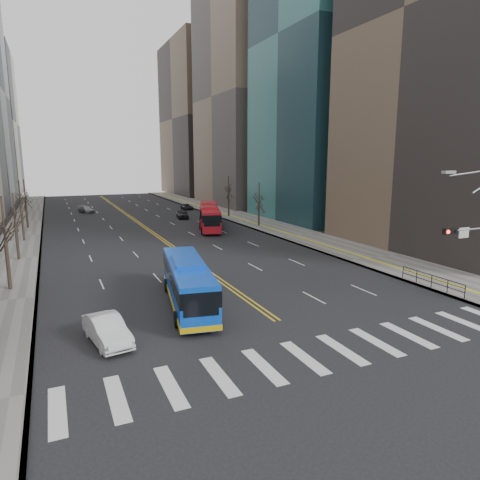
# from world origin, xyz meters

# --- Properties ---
(ground) EXTENTS (220.00, 220.00, 0.00)m
(ground) POSITION_xyz_m (0.00, 0.00, 0.00)
(ground) COLOR black
(sidewalk_right) EXTENTS (7.00, 130.00, 0.15)m
(sidewalk_right) POSITION_xyz_m (17.50, 45.00, 0.07)
(sidewalk_right) COLOR #65635E
(sidewalk_right) RESTS_ON ground
(sidewalk_left) EXTENTS (5.00, 130.00, 0.15)m
(sidewalk_left) POSITION_xyz_m (-16.50, 45.00, 0.07)
(sidewalk_left) COLOR #65635E
(sidewalk_left) RESTS_ON ground
(crosswalk) EXTENTS (26.70, 4.00, 0.01)m
(crosswalk) POSITION_xyz_m (0.00, 0.00, 0.01)
(crosswalk) COLOR silver
(crosswalk) RESTS_ON ground
(centerline) EXTENTS (0.55, 100.00, 0.01)m
(centerline) POSITION_xyz_m (0.00, 55.00, 0.01)
(centerline) COLOR gold
(centerline) RESTS_ON ground
(office_towers) EXTENTS (83.00, 134.00, 58.00)m
(office_towers) POSITION_xyz_m (0.12, 68.51, 23.92)
(office_towers) COLOR #979799
(office_towers) RESTS_ON ground
(signal_mast) EXTENTS (5.37, 0.37, 9.39)m
(signal_mast) POSITION_xyz_m (13.77, 2.00, 4.86)
(signal_mast) COLOR gray
(signal_mast) RESTS_ON ground
(pedestrian_railing) EXTENTS (0.06, 6.06, 1.02)m
(pedestrian_railing) POSITION_xyz_m (14.30, 6.00, 0.82)
(pedestrian_railing) COLOR black
(pedestrian_railing) RESTS_ON sidewalk_right
(street_trees) EXTENTS (35.20, 47.20, 7.60)m
(street_trees) POSITION_xyz_m (-7.18, 34.55, 4.87)
(street_trees) COLOR #2B231A
(street_trees) RESTS_ON ground
(blue_bus) EXTENTS (4.32, 11.73, 3.36)m
(blue_bus) POSITION_xyz_m (-4.33, 10.05, 1.76)
(blue_bus) COLOR blue
(blue_bus) RESTS_ON ground
(red_bus_near) EXTENTS (5.65, 11.24, 3.49)m
(red_bus_near) POSITION_xyz_m (8.06, 39.81, 1.94)
(red_bus_near) COLOR #AC121E
(red_bus_near) RESTS_ON ground
(red_bus_far) EXTENTS (6.15, 11.60, 3.60)m
(red_bus_far) POSITION_xyz_m (9.32, 43.77, 2.00)
(red_bus_far) COLOR #AC121E
(red_bus_far) RESTS_ON ground
(car_white) EXTENTS (2.42, 4.82, 1.52)m
(car_white) POSITION_xyz_m (-10.28, 6.00, 0.76)
(car_white) COLOR silver
(car_white) RESTS_ON ground
(car_dark_mid) EXTENTS (2.57, 4.75, 1.53)m
(car_dark_mid) POSITION_xyz_m (7.95, 53.42, 0.77)
(car_dark_mid) COLOR black
(car_dark_mid) RESTS_ON ground
(car_silver) EXTENTS (3.07, 4.63, 1.25)m
(car_silver) POSITION_xyz_m (-6.60, 68.38, 0.62)
(car_silver) COLOR gray
(car_silver) RESTS_ON ground
(car_dark_far) EXTENTS (1.84, 3.90, 1.08)m
(car_dark_far) POSITION_xyz_m (12.50, 65.71, 0.54)
(car_dark_far) COLOR black
(car_dark_far) RESTS_ON ground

